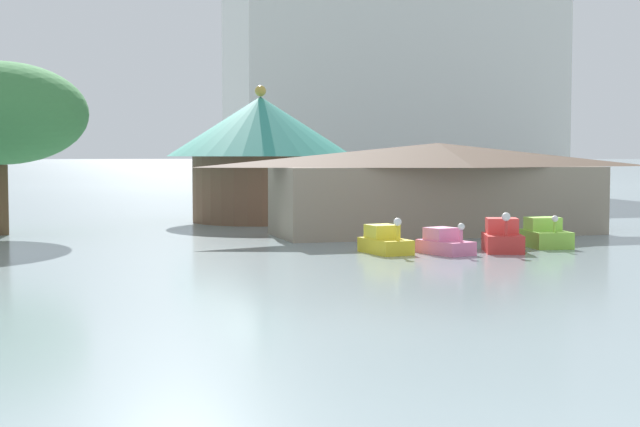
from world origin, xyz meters
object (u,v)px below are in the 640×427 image
pedal_boat_pink (445,243)px  background_building_block (392,89)px  pedal_boat_red (502,238)px  green_roof_pavilion (261,149)px  boathouse (438,187)px  pedal_boat_lime (545,235)px  shoreline_tree_tall_left (0,113)px  pedal_boat_yellow (385,242)px

pedal_boat_pink → background_building_block: size_ratio=0.08×
pedal_boat_pink → pedal_boat_red: (2.74, 0.12, 0.14)m
pedal_boat_pink → pedal_boat_red: size_ratio=0.95×
green_roof_pavilion → boathouse: bearing=-59.4°
pedal_boat_lime → green_roof_pavilion: (-8.99, 19.27, 3.97)m
green_roof_pavilion → background_building_block: background_building_block is taller
shoreline_tree_tall_left → pedal_boat_pink: bearing=-38.5°
background_building_block → pedal_boat_pink: bearing=-108.2°
pedal_boat_yellow → boathouse: (5.85, 8.04, 2.02)m
shoreline_tree_tall_left → background_building_block: (37.43, 43.14, 4.99)m
pedal_boat_yellow → background_building_block: background_building_block is taller
background_building_block → shoreline_tree_tall_left: bearing=-130.9°
green_roof_pavilion → pedal_boat_red: bearing=-73.3°
boathouse → background_building_block: bearing=72.4°
pedal_boat_red → background_building_block: 60.88m
pedal_boat_lime → background_building_block: size_ratio=0.08×
pedal_boat_red → pedal_boat_lime: 3.10m
shoreline_tree_tall_left → pedal_boat_yellow: bearing=-40.5°
pedal_boat_yellow → boathouse: 10.15m
boathouse → green_roof_pavilion: 13.81m
pedal_boat_yellow → boathouse: bearing=134.9°
pedal_boat_lime → shoreline_tree_tall_left: size_ratio=0.30×
pedal_boat_pink → pedal_boat_lime: 5.73m
pedal_boat_lime → shoreline_tree_tall_left: bearing=-112.5°
pedal_boat_yellow → background_building_block: (21.31, 56.89, 10.80)m
pedal_boat_lime → background_building_block: background_building_block is taller
boathouse → green_roof_pavilion: size_ratio=1.57×
pedal_boat_yellow → green_roof_pavilion: bearing=174.1°
pedal_boat_yellow → pedal_boat_lime: 7.90m
green_roof_pavilion → shoreline_tree_tall_left: 16.28m
pedal_boat_red → shoreline_tree_tall_left: bearing=-105.1°
pedal_boat_red → background_building_block: (16.22, 57.69, 10.71)m
pedal_boat_pink → pedal_boat_lime: (5.54, 1.45, 0.10)m
pedal_boat_red → boathouse: 9.08m
pedal_boat_red → background_building_block: size_ratio=0.08×
pedal_boat_yellow → pedal_boat_red: size_ratio=0.97×
pedal_boat_pink → pedal_boat_lime: size_ratio=0.99×
green_roof_pavilion → shoreline_tree_tall_left: size_ratio=1.30×
green_roof_pavilion → background_building_block: (22.42, 37.09, 6.78)m
green_roof_pavilion → shoreline_tree_tall_left: shoreline_tree_tall_left is taller
pedal_boat_lime → pedal_boat_pink: bearing=-69.0°
pedal_boat_red → pedal_boat_lime: pedal_boat_red is taller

